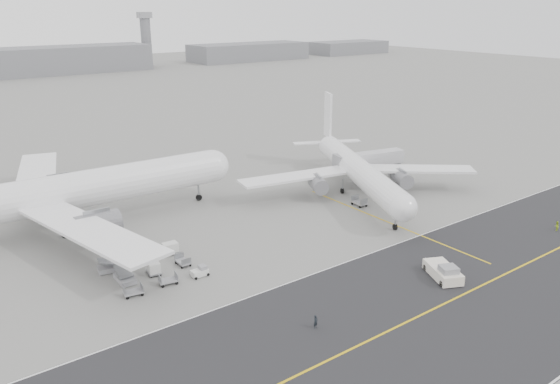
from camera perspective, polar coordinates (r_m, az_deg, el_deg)
ground at (r=73.72m, az=-2.19°, el=-9.54°), size 700.00×700.00×0.00m
taxiway at (r=64.93m, az=10.95°, el=-14.21°), size 220.00×59.00×0.03m
horizon_buildings at (r=322.53m, az=-24.89°, el=11.00°), size 520.00×28.00×28.00m
control_tower at (r=347.11m, az=-13.82°, el=15.33°), size 7.00×7.00×31.25m
airliner_a at (r=95.03m, az=-22.25°, el=-0.19°), size 63.22×62.47×21.80m
airliner_b at (r=107.42m, az=8.07°, el=2.35°), size 44.17×45.27×16.60m
pushback_tug at (r=77.80m, az=16.71°, el=-7.98°), size 5.31×8.11×2.35m
jet_bridge at (r=115.81m, az=9.41°, el=3.29°), size 16.81×6.48×6.27m
gse_cluster at (r=78.43m, az=-12.95°, el=-8.20°), size 17.85×17.33×1.88m
stray_dolly at (r=101.98m, az=8.27°, el=-1.41°), size 1.94×2.97×1.76m
ground_crew_a at (r=64.23m, az=3.75°, el=-13.38°), size 0.69×0.53×1.68m
ground_crew_b at (r=100.43m, az=26.92°, el=-3.20°), size 0.92×0.80×1.62m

